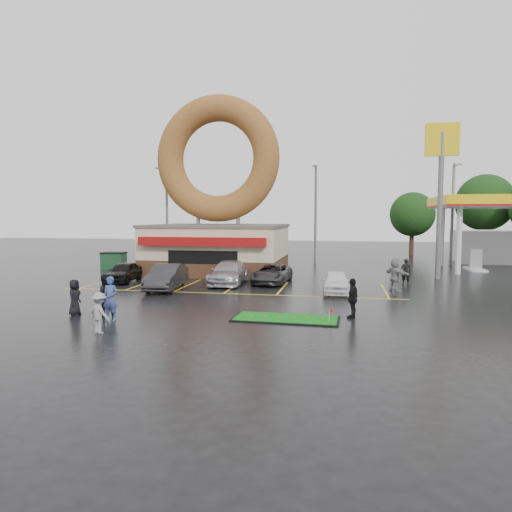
% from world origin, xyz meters
% --- Properties ---
extents(ground, '(120.00, 120.00, 0.00)m').
position_xyz_m(ground, '(0.00, 0.00, 0.00)').
color(ground, black).
rests_on(ground, ground).
extents(donut_shop, '(10.20, 8.70, 13.50)m').
position_xyz_m(donut_shop, '(-3.00, 12.97, 4.46)').
color(donut_shop, '#472B19').
rests_on(donut_shop, ground).
extents(gas_station, '(12.30, 13.65, 5.90)m').
position_xyz_m(gas_station, '(20.00, 20.94, 3.70)').
color(gas_station, silver).
rests_on(gas_station, ground).
extents(shell_sign, '(2.20, 0.36, 10.60)m').
position_xyz_m(shell_sign, '(13.00, 12.00, 7.38)').
color(shell_sign, slate).
rests_on(shell_sign, ground).
extents(streetlight_left, '(0.40, 2.21, 9.00)m').
position_xyz_m(streetlight_left, '(-10.00, 19.92, 4.78)').
color(streetlight_left, slate).
rests_on(streetlight_left, ground).
extents(streetlight_mid, '(0.40, 2.21, 9.00)m').
position_xyz_m(streetlight_mid, '(4.00, 20.92, 4.78)').
color(streetlight_mid, slate).
rests_on(streetlight_mid, ground).
extents(streetlight_right, '(0.40, 2.21, 9.00)m').
position_xyz_m(streetlight_right, '(16.00, 21.92, 4.78)').
color(streetlight_right, slate).
rests_on(streetlight_right, ground).
extents(tree_far_c, '(6.30, 6.30, 9.00)m').
position_xyz_m(tree_far_c, '(22.00, 34.00, 5.84)').
color(tree_far_c, '#332114').
rests_on(tree_far_c, ground).
extents(tree_far_d, '(4.90, 4.90, 7.00)m').
position_xyz_m(tree_far_d, '(14.00, 32.00, 4.53)').
color(tree_far_d, '#332114').
rests_on(tree_far_d, ground).
extents(car_black, '(2.05, 4.06, 1.33)m').
position_xyz_m(car_black, '(-7.68, 6.62, 0.66)').
color(car_black, black).
rests_on(car_black, ground).
extents(car_dgrey, '(2.05, 4.69, 1.50)m').
position_xyz_m(car_dgrey, '(-3.70, 4.18, 0.75)').
color(car_dgrey, '#29292B').
rests_on(car_dgrey, ground).
extents(car_silver, '(2.21, 5.05, 1.45)m').
position_xyz_m(car_silver, '(-0.64, 7.07, 0.72)').
color(car_silver, '#A6A6AB').
rests_on(car_silver, ground).
extents(car_grey, '(2.33, 4.60, 1.25)m').
position_xyz_m(car_grey, '(2.05, 7.87, 0.62)').
color(car_grey, '#323234').
rests_on(car_grey, ground).
extents(car_white, '(1.61, 3.74, 1.26)m').
position_xyz_m(car_white, '(6.22, 4.73, 0.63)').
color(car_white, white).
rests_on(car_white, ground).
extents(person_blue, '(0.69, 0.47, 1.86)m').
position_xyz_m(person_blue, '(-2.86, -3.97, 0.93)').
color(person_blue, '#334380').
rests_on(person_blue, ground).
extents(person_blackjkt, '(1.14, 1.11, 1.85)m').
position_xyz_m(person_blackjkt, '(-3.50, -3.35, 0.93)').
color(person_blackjkt, black).
rests_on(person_blackjkt, ground).
extents(person_hoodie, '(1.14, 0.92, 1.53)m').
position_xyz_m(person_hoodie, '(-2.24, -5.93, 0.77)').
color(person_hoodie, gray).
rests_on(person_hoodie, ground).
extents(person_bystander, '(0.63, 0.85, 1.59)m').
position_xyz_m(person_bystander, '(-4.92, -3.34, 0.80)').
color(person_bystander, black).
rests_on(person_bystander, ground).
extents(person_cameraman, '(0.74, 1.09, 1.72)m').
position_xyz_m(person_cameraman, '(7.01, -1.57, 0.86)').
color(person_cameraman, black).
rests_on(person_cameraman, ground).
extents(person_walker_near, '(1.55, 1.72, 1.90)m').
position_xyz_m(person_walker_near, '(9.57, 6.33, 0.95)').
color(person_walker_near, gray).
rests_on(person_walker_near, ground).
extents(person_walker_far, '(0.68, 0.53, 1.65)m').
position_xyz_m(person_walker_far, '(10.48, 8.80, 0.82)').
color(person_walker_far, black).
rests_on(person_walker_far, ground).
extents(dumpster, '(1.87, 1.31, 1.30)m').
position_xyz_m(dumpster, '(-12.00, 13.29, 0.65)').
color(dumpster, '#1A4526').
rests_on(dumpster, ground).
extents(putting_green, '(4.51, 2.06, 0.56)m').
position_xyz_m(putting_green, '(4.26, -2.33, 0.04)').
color(putting_green, black).
rests_on(putting_green, ground).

